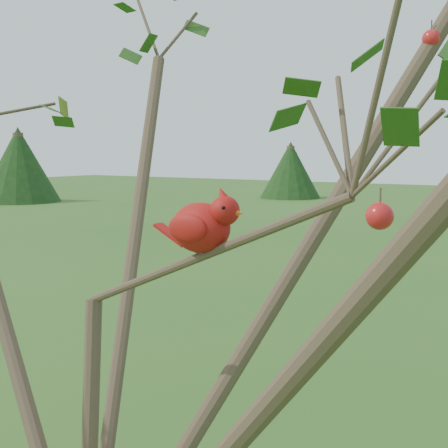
% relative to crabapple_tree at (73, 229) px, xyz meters
% --- Properties ---
extents(crabapple_tree, '(2.35, 2.05, 2.95)m').
position_rel_crabapple_tree_xyz_m(crabapple_tree, '(0.00, 0.00, 0.00)').
color(crabapple_tree, '#413123').
rests_on(crabapple_tree, ground).
extents(cardinal, '(0.19, 0.10, 0.13)m').
position_rel_crabapple_tree_xyz_m(cardinal, '(0.23, 0.10, 0.01)').
color(cardinal, '#B51C0F').
rests_on(cardinal, ground).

